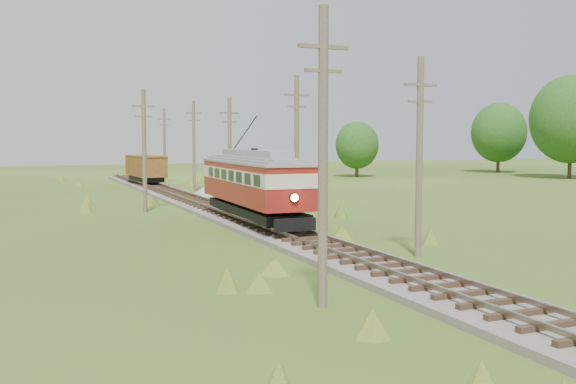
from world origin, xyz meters
name	(u,v)px	position (x,y,z in m)	size (l,w,h in m)	color
railbed_main	(233,216)	(0.00, 34.00, 0.19)	(3.60, 96.00, 0.57)	#605B54
streetcar	(254,180)	(0.00, 29.79, 2.73)	(3.44, 13.02, 5.92)	black
gondola	(146,167)	(0.00, 64.66, 2.09)	(3.15, 8.61, 2.82)	black
gravel_pile	(214,189)	(3.75, 51.23, 0.62)	(3.66, 3.88, 1.33)	gray
utility_pole_r_2	(419,155)	(3.30, 18.00, 4.42)	(1.60, 0.30, 8.60)	brown
utility_pole_r_3	(297,147)	(3.20, 31.00, 4.63)	(1.60, 0.30, 9.00)	brown
utility_pole_r_4	(230,149)	(3.00, 44.00, 4.32)	(1.60, 0.30, 8.40)	brown
utility_pole_r_5	(194,145)	(3.40, 57.00, 4.58)	(1.60, 0.30, 8.90)	brown
utility_pole_r_6	(165,145)	(3.20, 70.00, 4.47)	(1.60, 0.30, 8.70)	brown
utility_pole_l_a	(323,155)	(-4.20, 12.00, 4.63)	(1.60, 0.30, 9.00)	brown
utility_pole_l_b	(144,149)	(-4.50, 40.00, 4.42)	(1.60, 0.30, 8.60)	brown
tree_right_4	(571,119)	(54.00, 58.00, 7.75)	(10.50, 10.50, 13.53)	#38281C
tree_right_5	(499,133)	(56.00, 74.00, 6.19)	(8.40, 8.40, 10.82)	#38281C
tree_mid_b	(357,145)	(30.00, 72.00, 4.33)	(5.88, 5.88, 7.57)	#38281C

